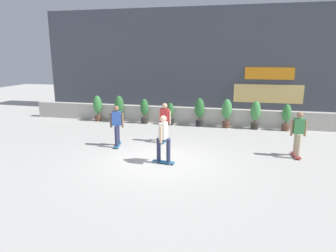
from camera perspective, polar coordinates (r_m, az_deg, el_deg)
name	(u,v)px	position (r m, az deg, el deg)	size (l,w,h in m)	color
ground_plane	(159,160)	(10.94, -1.78, -6.37)	(48.00, 48.00, 0.00)	#B2AFA8
planter_wall	(187,115)	(16.49, 3.53, 1.99)	(18.00, 0.40, 0.90)	#B2ADA3
building_backdrop	(198,61)	(20.13, 5.61, 12.03)	(20.00, 2.08, 6.50)	#424751
potted_plant_0	(98,106)	(17.53, -13.16, 3.63)	(0.49, 0.49, 1.45)	brown
potted_plant_1	(119,107)	(16.99, -9.20, 3.58)	(0.50, 0.50, 1.48)	black
potted_plant_2	(144,110)	(16.52, -4.48, 3.10)	(0.44, 0.44, 1.35)	#2D2823
potted_plant_3	(170,113)	(16.17, 0.45, 2.42)	(0.36, 0.36, 1.18)	black
potted_plant_4	(199,110)	(15.87, 5.96, 3.02)	(0.51, 0.51, 1.49)	black
potted_plant_5	(227,111)	(15.76, 11.03, 2.77)	(0.51, 0.51, 1.49)	brown
potted_plant_6	(256,113)	(15.79, 16.20, 2.37)	(0.48, 0.48, 1.44)	#2D2823
potted_plant_7	(287,116)	(15.96, 21.46, 1.78)	(0.43, 0.43, 1.33)	brown
skater_by_wall_left	(117,124)	(12.40, -9.64, 0.35)	(0.55, 0.82, 1.70)	#266699
skater_foreground	(163,137)	(10.28, -0.87, -2.15)	(0.82, 0.56, 1.70)	#266699
skater_by_wall_right	(165,121)	(12.86, -0.62, 1.02)	(0.55, 0.82, 1.70)	#266699
skater_mid_plaza	(298,132)	(11.92, 23.36, -1.09)	(0.56, 0.82, 1.70)	maroon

